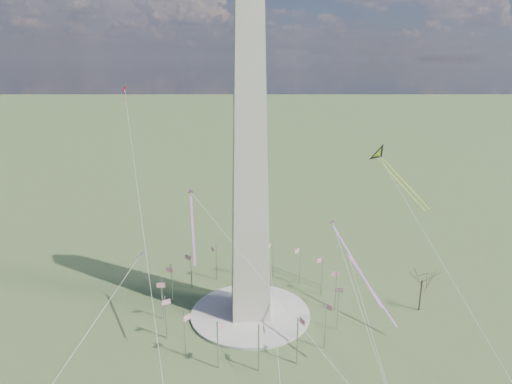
{
  "coord_description": "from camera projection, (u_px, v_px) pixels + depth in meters",
  "views": [
    {
      "loc": [
        -9.27,
        -121.87,
        74.46
      ],
      "look_at": [
        1.71,
        0.0,
        38.72
      ],
      "focal_mm": 32.0,
      "sensor_mm": 36.0,
      "label": 1
    }
  ],
  "objects": [
    {
      "name": "ground",
      "position": [
        250.0,
        315.0,
        138.18
      ],
      "size": [
        2000.0,
        2000.0,
        0.0
      ],
      "primitive_type": "plane",
      "color": "#41592C",
      "rests_on": "ground"
    },
    {
      "name": "plaza",
      "position": [
        250.0,
        313.0,
        138.07
      ],
      "size": [
        36.0,
        36.0,
        0.8
      ],
      "primitive_type": "cylinder",
      "color": "#ADAA9E",
      "rests_on": "ground"
    },
    {
      "name": "washington_monument",
      "position": [
        250.0,
        160.0,
        124.74
      ],
      "size": [
        15.56,
        15.56,
        100.0
      ],
      "color": "#AEA591",
      "rests_on": "plaza"
    },
    {
      "name": "flagpole_ring",
      "position": [
        250.0,
        293.0,
        136.14
      ],
      "size": [
        54.4,
        54.4,
        13.0
      ],
      "color": "#B2B5B9",
      "rests_on": "ground"
    },
    {
      "name": "tree_near",
      "position": [
        422.0,
        278.0,
        137.71
      ],
      "size": [
        8.63,
        8.63,
        15.1
      ],
      "color": "#433129",
      "rests_on": "ground"
    },
    {
      "name": "kite_delta_black",
      "position": [
        381.0,
        157.0,
        139.74
      ],
      "size": [
        15.42,
        19.69,
        17.0
      ],
      "rotation": [
        0.0,
        0.0,
        3.73
      ],
      "color": "black",
      "rests_on": "ground"
    },
    {
      "name": "kite_diamond_purple",
      "position": [
        141.0,
        258.0,
        128.35
      ],
      "size": [
        2.73,
        3.35,
        9.81
      ],
      "rotation": [
        0.0,
        0.0,
        2.21
      ],
      "color": "#361C82",
      "rests_on": "ground"
    },
    {
      "name": "kite_streamer_left",
      "position": [
        348.0,
        250.0,
        114.05
      ],
      "size": [
        8.44,
        20.77,
        14.83
      ],
      "rotation": [
        0.0,
        0.0,
        3.48
      ],
      "color": "#FF5728",
      "rests_on": "ground"
    },
    {
      "name": "kite_streamer_mid",
      "position": [
        192.0,
        217.0,
        116.45
      ],
      "size": [
        2.73,
        19.75,
        13.55
      ],
      "rotation": [
        0.0,
        0.0,
        3.22
      ],
      "color": "#FF5728",
      "rests_on": "ground"
    },
    {
      "name": "kite_streamer_right",
      "position": [
        364.0,
        277.0,
        134.98
      ],
      "size": [
        10.64,
        20.69,
        15.28
      ],
      "rotation": [
        0.0,
        0.0,
        3.58
      ],
      "color": "#FF5728",
      "rests_on": "ground"
    },
    {
      "name": "kite_small_red",
      "position": [
        125.0,
        90.0,
        147.91
      ],
      "size": [
        1.76,
        1.81,
        5.16
      ],
      "rotation": [
        0.0,
        0.0,
        3.07
      ],
      "color": "red",
      "rests_on": "ground"
    },
    {
      "name": "kite_small_white",
      "position": [
        255.0,
        75.0,
        168.68
      ],
      "size": [
        1.29,
        1.46,
        3.98
      ],
      "rotation": [
        0.0,
        0.0,
        3.02
      ],
      "color": "white",
      "rests_on": "ground"
    }
  ]
}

